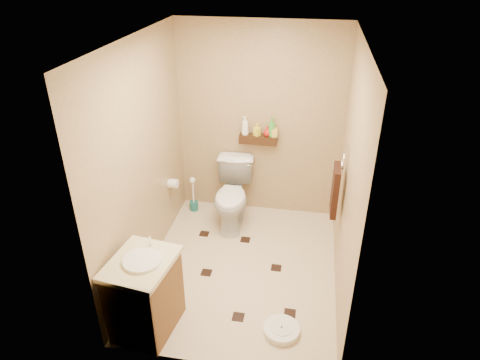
# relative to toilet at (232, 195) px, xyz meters

# --- Properties ---
(ground) EXTENTS (2.50, 2.50, 0.00)m
(ground) POSITION_rel_toilet_xyz_m (0.26, -0.83, -0.40)
(ground) COLOR beige
(ground) RESTS_ON ground
(wall_back) EXTENTS (2.00, 0.04, 2.40)m
(wall_back) POSITION_rel_toilet_xyz_m (0.26, 0.42, 0.80)
(wall_back) COLOR tan
(wall_back) RESTS_ON ground
(wall_front) EXTENTS (2.00, 0.04, 2.40)m
(wall_front) POSITION_rel_toilet_xyz_m (0.26, -2.08, 0.80)
(wall_front) COLOR tan
(wall_front) RESTS_ON ground
(wall_left) EXTENTS (0.04, 2.50, 2.40)m
(wall_left) POSITION_rel_toilet_xyz_m (-0.74, -0.83, 0.80)
(wall_left) COLOR tan
(wall_left) RESTS_ON ground
(wall_right) EXTENTS (0.04, 2.50, 2.40)m
(wall_right) POSITION_rel_toilet_xyz_m (1.26, -0.83, 0.80)
(wall_right) COLOR tan
(wall_right) RESTS_ON ground
(ceiling) EXTENTS (2.00, 2.50, 0.02)m
(ceiling) POSITION_rel_toilet_xyz_m (0.26, -0.83, 2.00)
(ceiling) COLOR silver
(ceiling) RESTS_ON wall_back
(wall_shelf) EXTENTS (0.46, 0.14, 0.10)m
(wall_shelf) POSITION_rel_toilet_xyz_m (0.26, 0.34, 0.62)
(wall_shelf) COLOR #3A2410
(wall_shelf) RESTS_ON wall_back
(floor_accents) EXTENTS (1.23, 1.35, 0.01)m
(floor_accents) POSITION_rel_toilet_xyz_m (0.27, -0.89, -0.40)
(floor_accents) COLOR black
(floor_accents) RESTS_ON ground
(toilet) EXTENTS (0.49, 0.81, 0.80)m
(toilet) POSITION_rel_toilet_xyz_m (0.00, 0.00, 0.00)
(toilet) COLOR white
(toilet) RESTS_ON ground
(vanity) EXTENTS (0.59, 0.68, 0.87)m
(vanity) POSITION_rel_toilet_xyz_m (-0.44, -1.78, -0.01)
(vanity) COLOR brown
(vanity) RESTS_ON ground
(bathroom_scale) EXTENTS (0.37, 0.37, 0.07)m
(bathroom_scale) POSITION_rel_toilet_xyz_m (0.77, -1.65, -0.37)
(bathroom_scale) COLOR white
(bathroom_scale) RESTS_ON ground
(toilet_brush) EXTENTS (0.11, 0.11, 0.49)m
(toilet_brush) POSITION_rel_toilet_xyz_m (-0.56, 0.21, -0.23)
(toilet_brush) COLOR #196465
(toilet_brush) RESTS_ON ground
(towel_ring) EXTENTS (0.12, 0.30, 0.76)m
(towel_ring) POSITION_rel_toilet_xyz_m (1.17, -0.58, 0.55)
(towel_ring) COLOR silver
(towel_ring) RESTS_ON wall_right
(toilet_paper) EXTENTS (0.12, 0.11, 0.12)m
(toilet_paper) POSITION_rel_toilet_xyz_m (-0.68, -0.18, 0.20)
(toilet_paper) COLOR white
(toilet_paper) RESTS_ON wall_left
(bottle_a) EXTENTS (0.13, 0.13, 0.23)m
(bottle_a) POSITION_rel_toilet_xyz_m (0.10, 0.34, 0.79)
(bottle_a) COLOR white
(bottle_a) RESTS_ON wall_shelf
(bottle_b) EXTENTS (0.10, 0.10, 0.15)m
(bottle_b) POSITION_rel_toilet_xyz_m (0.24, 0.34, 0.75)
(bottle_b) COLOR yellow
(bottle_b) RESTS_ON wall_shelf
(bottle_c) EXTENTS (0.14, 0.14, 0.13)m
(bottle_c) POSITION_rel_toilet_xyz_m (0.37, 0.34, 0.73)
(bottle_c) COLOR red
(bottle_c) RESTS_ON wall_shelf
(bottle_d) EXTENTS (0.13, 0.13, 0.23)m
(bottle_d) POSITION_rel_toilet_xyz_m (0.42, 0.34, 0.79)
(bottle_d) COLOR green
(bottle_d) RESTS_ON wall_shelf
(bottle_e) EXTENTS (0.09, 0.09, 0.16)m
(bottle_e) POSITION_rel_toilet_xyz_m (0.45, 0.34, 0.75)
(bottle_e) COLOR #E8C84D
(bottle_e) RESTS_ON wall_shelf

